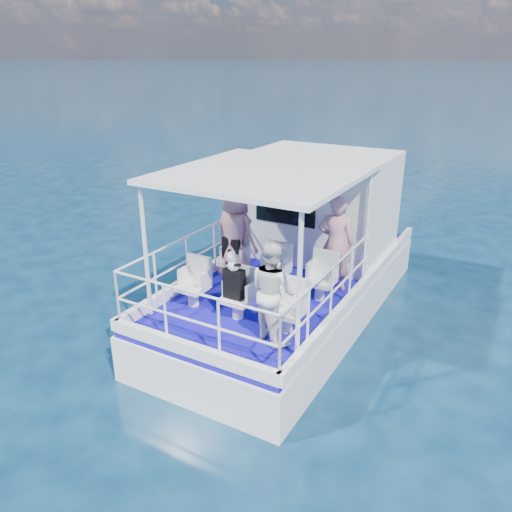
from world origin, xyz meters
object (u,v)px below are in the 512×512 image
Objects in this scene: passenger_stbd_aft at (273,291)px; backpack_center at (234,284)px; panda at (233,260)px; passenger_port_fwd at (235,234)px.

backpack_center is (-0.82, 0.24, -0.17)m from passenger_stbd_aft.
backpack_center is 1.41× the size of panda.
passenger_stbd_aft reaches higher than backpack_center.
passenger_stbd_aft is at bearing -14.19° from panda.
passenger_stbd_aft is 3.24× the size of backpack_center.
passenger_port_fwd is 3.70× the size of backpack_center.
backpack_center is (0.85, -1.40, -0.28)m from passenger_port_fwd.
panda is (0.86, -1.43, 0.14)m from passenger_port_fwd.
passenger_port_fwd is 5.22× the size of panda.
passenger_port_fwd is 1.14× the size of passenger_stbd_aft.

